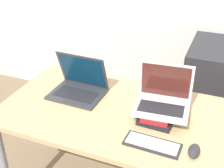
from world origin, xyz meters
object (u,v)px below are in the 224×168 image
Objects in this scene: laptop_left at (79,86)px; book_stack at (158,113)px; wireless_keyboard at (152,144)px; mini_fridge at (221,99)px; laptop_on_books at (163,99)px; mouse at (194,151)px.

laptop_left reaches higher than book_stack.
wireless_keyboard is 1.18m from mini_fridge.
laptop_on_books reaches higher than book_stack.
laptop_left reaches higher than mouse.
wireless_keyboard is (0.58, -0.32, -0.05)m from laptop_left.
book_stack is at bearing -117.57° from laptop_on_books.
mouse is 0.12× the size of mini_fridge.
wireless_keyboard is (0.04, -0.25, -0.02)m from book_stack.
mini_fridge is at bearing 41.73° from laptop_left.
book_stack reaches higher than mouse.
book_stack is 2.55× the size of mouse.
laptop_on_books is 0.36m from mouse.
book_stack is 0.97m from mini_fridge.
laptop_on_books reaches higher than mini_fridge.
mouse reaches higher than wireless_keyboard.
laptop_on_books is 0.98m from mini_fridge.
mouse is (0.21, 0.02, 0.01)m from wireless_keyboard.
mouse is at bearing -94.46° from mini_fridge.
book_stack is 0.95× the size of wireless_keyboard.
laptop_left is at bearing 159.18° from mouse.
book_stack is at bearing -7.44° from laptop_left.
wireless_keyboard is 0.33× the size of mini_fridge.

